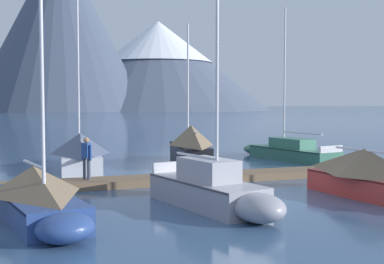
# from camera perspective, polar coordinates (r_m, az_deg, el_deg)

# --- Properties ---
(ground_plane) EXTENTS (700.00, 700.00, 0.00)m
(ground_plane) POSITION_cam_1_polar(r_m,az_deg,el_deg) (18.04, 5.95, -7.44)
(ground_plane) COLOR #38567A
(mountain_central_massif) EXTENTS (64.99, 64.99, 63.94)m
(mountain_central_massif) POSITION_cam_1_polar(r_m,az_deg,el_deg) (197.17, -14.78, 11.88)
(mountain_central_massif) COLOR #424C60
(mountain_central_massif) RESTS_ON ground
(mountain_shoulder_ridge) EXTENTS (93.79, 93.79, 37.54)m
(mountain_shoulder_ridge) POSITION_cam_1_polar(r_m,az_deg,el_deg) (214.69, -3.86, 7.78)
(mountain_shoulder_ridge) COLOR #4C566B
(mountain_shoulder_ridge) RESTS_ON ground
(dock) EXTENTS (22.56, 2.28, 0.30)m
(dock) POSITION_cam_1_polar(r_m,az_deg,el_deg) (21.68, 1.64, -5.20)
(dock) COLOR brown
(dock) RESTS_ON ground
(sailboat_second_berth) EXTENTS (2.93, 5.96, 7.62)m
(sailboat_second_berth) POSITION_cam_1_polar(r_m,az_deg,el_deg) (14.92, -17.12, -6.98)
(sailboat_second_berth) COLOR navy
(sailboat_second_berth) RESTS_ON ground
(sailboat_mid_dock_port) EXTENTS (2.32, 7.12, 8.83)m
(sailboat_mid_dock_port) POSITION_cam_1_polar(r_m,az_deg,el_deg) (26.04, -12.63, -2.23)
(sailboat_mid_dock_port) COLOR silver
(sailboat_mid_dock_port) RESTS_ON ground
(sailboat_mid_dock_starboard) EXTENTS (2.91, 6.05, 7.44)m
(sailboat_mid_dock_starboard) POSITION_cam_1_polar(r_m,az_deg,el_deg) (15.97, 2.58, -6.65)
(sailboat_mid_dock_starboard) COLOR #93939E
(sailboat_mid_dock_starboard) RESTS_ON ground
(sailboat_far_berth) EXTENTS (2.35, 6.71, 7.68)m
(sailboat_far_berth) POSITION_cam_1_polar(r_m,az_deg,el_deg) (27.43, -0.32, -1.56)
(sailboat_far_berth) COLOR black
(sailboat_far_berth) RESTS_ON ground
(sailboat_outer_slip) EXTENTS (2.44, 6.43, 9.24)m
(sailboat_outer_slip) POSITION_cam_1_polar(r_m,az_deg,el_deg) (18.78, 20.08, -4.67)
(sailboat_outer_slip) COLOR #B2332D
(sailboat_outer_slip) RESTS_ON ground
(sailboat_end_of_dock) EXTENTS (3.26, 7.69, 8.98)m
(sailboat_end_of_dock) POSITION_cam_1_polar(r_m,az_deg,el_deg) (30.43, 10.68, -2.10)
(sailboat_end_of_dock) COLOR #336B56
(sailboat_end_of_dock) RESTS_ON ground
(person_on_dock) EXTENTS (0.39, 0.51, 1.69)m
(person_on_dock) POSITION_cam_1_polar(r_m,az_deg,el_deg) (20.49, -11.89, -2.63)
(person_on_dock) COLOR #384256
(person_on_dock) RESTS_ON dock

